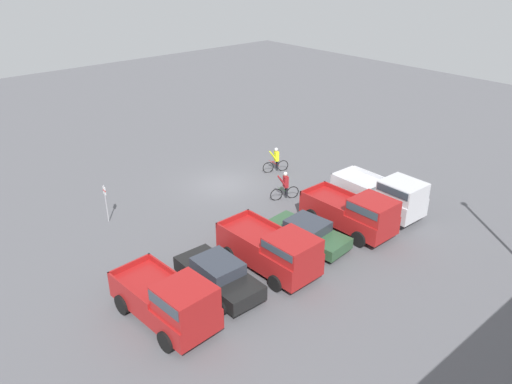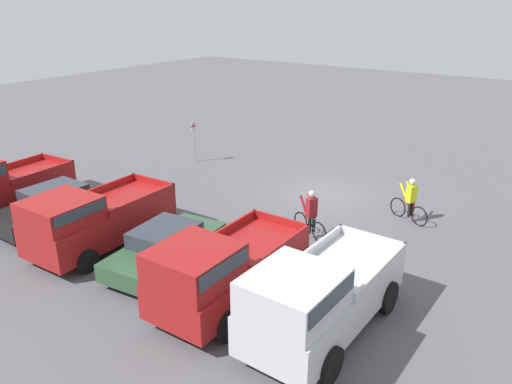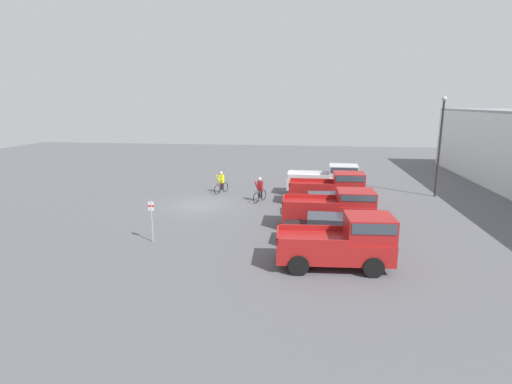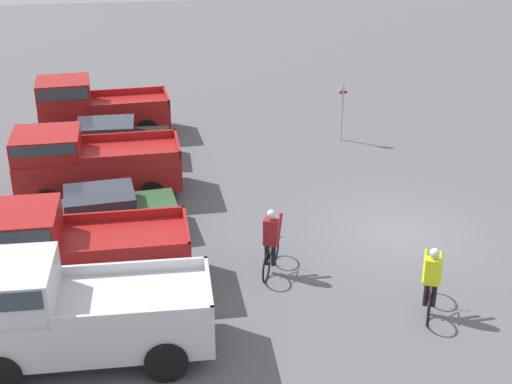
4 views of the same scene
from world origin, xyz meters
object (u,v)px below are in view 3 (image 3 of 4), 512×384
fire_lane_sign (152,217)px  pickup_truck_1 (333,188)px  cyclist_1 (221,182)px  cyclist_0 (260,190)px  pickup_truck_2 (334,208)px  pickup_truck_0 (328,179)px  lamppost (440,139)px  pickup_truck_3 (345,241)px  sedan_0 (323,204)px  sedan_1 (327,230)px

fire_lane_sign → pickup_truck_1: bearing=134.6°
pickup_truck_1 → cyclist_1: size_ratio=2.98×
cyclist_0 → pickup_truck_2: bearing=41.9°
pickup_truck_0 → lamppost: size_ratio=0.72×
cyclist_1 → pickup_truck_3: bearing=32.1°
lamppost → pickup_truck_3: bearing=-28.5°
sedan_0 → cyclist_0: 5.17m
sedan_1 → pickup_truck_3: bearing=13.0°
pickup_truck_2 → sedan_1: pickup_truck_2 is taller
pickup_truck_3 → sedan_0: bearing=-175.3°
sedan_1 → lamppost: lamppost is taller
sedan_0 → pickup_truck_3: pickup_truck_3 is taller
sedan_0 → cyclist_1: (-5.10, -7.75, 0.16)m
pickup_truck_2 → lamppost: (-8.83, 7.98, 3.17)m
pickup_truck_3 → pickup_truck_0: bearing=-179.2°
sedan_0 → sedan_1: size_ratio=1.00×
pickup_truck_2 → sedan_0: bearing=-169.4°
pickup_truck_0 → pickup_truck_3: pickup_truck_0 is taller
sedan_0 → lamppost: (-6.04, 8.50, 3.61)m
sedan_0 → cyclist_0: size_ratio=2.50×
pickup_truck_1 → pickup_truck_2: bearing=-2.0°
pickup_truck_0 → cyclist_1: pickup_truck_0 is taller
cyclist_1 → lamppost: bearing=93.3°
sedan_1 → pickup_truck_3: pickup_truck_3 is taller
sedan_1 → pickup_truck_3: (2.77, 0.64, 0.45)m
pickup_truck_2 → sedan_1: 2.88m
sedan_1 → fire_lane_sign: bearing=-84.2°
sedan_0 → pickup_truck_3: size_ratio=0.89×
cyclist_1 → lamppost: lamppost is taller
sedan_0 → pickup_truck_2: size_ratio=0.87×
sedan_0 → fire_lane_sign: (6.49, -8.71, 0.67)m
sedan_0 → pickup_truck_3: bearing=4.7°
pickup_truck_0 → cyclist_0: pickup_truck_0 is taller
lamppost → fire_lane_sign: bearing=-53.9°
fire_lane_sign → lamppost: bearing=126.1°
pickup_truck_1 → sedan_1: bearing=-4.6°
sedan_0 → fire_lane_sign: bearing=-53.3°
cyclist_0 → fire_lane_sign: 10.17m
pickup_truck_1 → lamppost: size_ratio=0.69×
pickup_truck_3 → cyclist_1: size_ratio=2.90×
pickup_truck_1 → cyclist_0: size_ratio=2.89×
sedan_1 → cyclist_0: size_ratio=2.50×
sedan_1 → lamppost: (-11.64, 8.45, 3.55)m
pickup_truck_2 → cyclist_0: 7.38m
pickup_truck_0 → cyclist_0: 5.69m
sedan_0 → cyclist_0: bearing=-121.6°
pickup_truck_0 → pickup_truck_3: bearing=0.8°
pickup_truck_1 → sedan_0: bearing=-14.3°
pickup_truck_1 → pickup_truck_2: 5.60m
cyclist_0 → fire_lane_sign: size_ratio=0.80×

